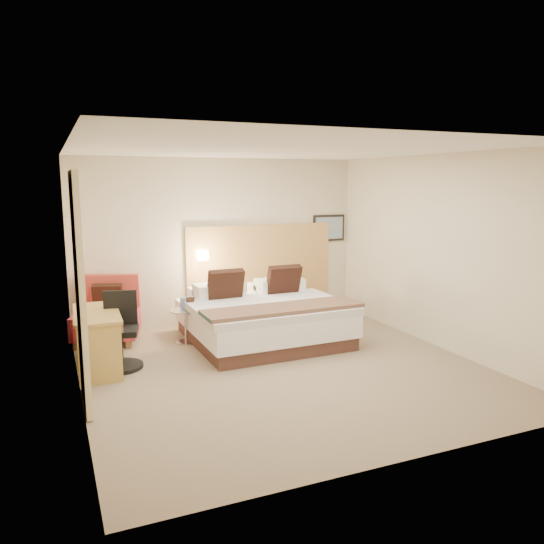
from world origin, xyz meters
name	(u,v)px	position (x,y,z in m)	size (l,w,h in m)	color
floor	(282,368)	(0.00, 0.00, -0.01)	(4.80, 5.00, 0.02)	#7C6A53
ceiling	(282,148)	(0.00, 0.00, 2.71)	(4.80, 5.00, 0.02)	white
wall_back	(220,241)	(0.00, 2.51, 1.35)	(4.80, 0.02, 2.70)	beige
wall_front	(411,305)	(0.00, -2.51, 1.35)	(4.80, 0.02, 2.70)	beige
wall_left	(73,275)	(-2.41, 0.00, 1.35)	(0.02, 5.00, 2.70)	beige
wall_right	(439,252)	(2.41, 0.00, 1.35)	(0.02, 5.00, 2.70)	beige
headboard_panel	(261,263)	(0.70, 2.47, 0.95)	(2.60, 0.04, 1.30)	#BB8849
art_frame	(329,228)	(2.02, 2.48, 1.50)	(0.62, 0.03, 0.47)	black
art_canvas	(329,228)	(2.02, 2.46, 1.50)	(0.54, 0.01, 0.39)	#768DA2
lamp_arm	(202,255)	(-0.35, 2.42, 1.15)	(0.02, 0.02, 0.12)	white
lamp_shade	(203,255)	(-0.35, 2.36, 1.15)	(0.15, 0.15, 0.15)	#FFEDC6
curtain	(80,291)	(-2.36, -0.25, 1.22)	(0.06, 0.90, 2.42)	beige
bottle_a	(182,304)	(-0.90, 1.53, 0.58)	(0.05, 0.05, 0.18)	#7790B8
bottle_b	(185,303)	(-0.86, 1.53, 0.58)	(0.05, 0.05, 0.18)	#97AFE9
menu_folder	(190,304)	(-0.80, 1.44, 0.59)	(0.11, 0.04, 0.19)	#311E14
bed	(263,317)	(0.22, 1.19, 0.34)	(2.22, 2.14, 1.06)	#462923
lounge_chair	(107,316)	(-1.90, 2.04, 0.38)	(1.08, 1.00, 0.95)	tan
side_table	(186,324)	(-0.87, 1.49, 0.27)	(0.50, 0.50, 0.49)	silver
desk	(99,324)	(-2.11, 0.84, 0.58)	(0.59, 1.20, 0.74)	#AF8944
desk_chair	(121,337)	(-1.87, 0.79, 0.39)	(0.64, 0.64, 0.95)	black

